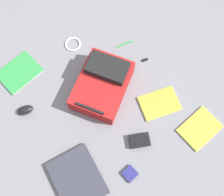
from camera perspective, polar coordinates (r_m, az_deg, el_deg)
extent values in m
plane|color=slate|center=(1.75, -0.99, -0.45)|extent=(3.45, 3.45, 0.00)
cube|color=maroon|center=(1.72, -2.05, 2.58)|extent=(0.48, 0.49, 0.12)
cube|color=black|center=(1.68, -0.98, 6.33)|extent=(0.28, 0.27, 0.05)
cylinder|color=black|center=(1.60, -4.62, -2.17)|extent=(0.14, 0.13, 0.02)
cube|color=#24242C|center=(1.66, -7.25, -16.21)|extent=(0.33, 0.27, 0.02)
cube|color=#2D2D38|center=(1.64, -7.32, -16.17)|extent=(0.32, 0.27, 0.01)
cube|color=silver|center=(1.76, 9.81, -1.16)|extent=(0.19, 0.25, 0.01)
cube|color=yellow|center=(1.76, 9.85, -1.08)|extent=(0.20, 0.26, 0.00)
cube|color=silver|center=(1.78, 17.71, -6.05)|extent=(0.22, 0.26, 0.01)
cube|color=yellow|center=(1.77, 17.77, -6.00)|extent=(0.23, 0.27, 0.00)
cube|color=silver|center=(1.92, -18.66, 5.05)|extent=(0.26, 0.29, 0.01)
cube|color=#2D8C3F|center=(1.91, -18.72, 5.13)|extent=(0.27, 0.30, 0.00)
ellipsoid|color=black|center=(1.79, -17.55, -2.40)|extent=(0.07, 0.10, 0.04)
torus|color=silver|center=(1.94, -8.15, 10.99)|extent=(0.11, 0.11, 0.01)
cube|color=black|center=(1.67, 5.72, -8.77)|extent=(0.11, 0.14, 0.03)
cylinder|color=#198C33|center=(1.92, 2.68, 11.18)|extent=(0.02, 0.13, 0.01)
cube|color=navy|center=(1.65, 3.76, -15.39)|extent=(0.09, 0.09, 0.02)
cube|color=black|center=(1.87, 6.79, 7.87)|extent=(0.02, 0.05, 0.01)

